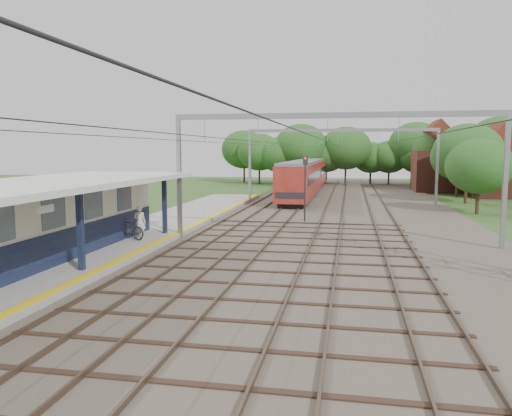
# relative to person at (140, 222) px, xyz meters

# --- Properties ---
(ground) EXTENTS (160.00, 160.00, 0.00)m
(ground) POSITION_rel_person_xyz_m (6.51, -12.95, -1.25)
(ground) COLOR #2D4C1E
(ground) RESTS_ON ground
(ballast_bed) EXTENTS (18.00, 90.00, 0.10)m
(ballast_bed) POSITION_rel_person_xyz_m (10.51, 17.05, -1.20)
(ballast_bed) COLOR #473D33
(ballast_bed) RESTS_ON ground
(platform) EXTENTS (5.00, 52.00, 0.35)m
(platform) POSITION_rel_person_xyz_m (-0.99, 1.05, -1.07)
(platform) COLOR gray
(platform) RESTS_ON ground
(yellow_stripe) EXTENTS (0.45, 52.00, 0.01)m
(yellow_stripe) POSITION_rel_person_xyz_m (1.26, 1.05, -0.89)
(yellow_stripe) COLOR yellow
(yellow_stripe) RESTS_ON platform
(station_building) EXTENTS (3.41, 18.00, 3.40)m
(station_building) POSITION_rel_person_xyz_m (-2.37, -5.95, 0.80)
(station_building) COLOR beige
(station_building) RESTS_ON platform
(canopy) EXTENTS (6.40, 20.00, 3.44)m
(canopy) POSITION_rel_person_xyz_m (-1.26, -6.95, 2.40)
(canopy) COLOR #101732
(canopy) RESTS_ON platform
(rail_tracks) EXTENTS (11.80, 88.00, 0.15)m
(rail_tracks) POSITION_rel_person_xyz_m (8.01, 17.05, -1.07)
(rail_tracks) COLOR brown
(rail_tracks) RESTS_ON ballast_bed
(catenary_system) EXTENTS (17.22, 88.00, 7.00)m
(catenary_system) POSITION_rel_person_xyz_m (9.89, 12.33, 4.26)
(catenary_system) COLOR gray
(catenary_system) RESTS_ON ground
(tree_band) EXTENTS (31.72, 30.88, 8.82)m
(tree_band) POSITION_rel_person_xyz_m (10.35, 44.17, 3.67)
(tree_band) COLOR #382619
(tree_band) RESTS_ON ground
(house_near) EXTENTS (7.00, 6.12, 7.89)m
(house_near) POSITION_rel_person_xyz_m (27.51, 33.05, 1.74)
(house_near) COLOR brown
(house_near) RESTS_ON ground
(house_far) EXTENTS (8.00, 6.12, 8.66)m
(house_far) POSITION_rel_person_xyz_m (22.51, 39.05, 1.99)
(house_far) COLOR brown
(house_far) RESTS_ON ground
(person) EXTENTS (0.66, 0.43, 1.80)m
(person) POSITION_rel_person_xyz_m (0.00, 0.00, 0.00)
(person) COLOR silver
(person) RESTS_ON platform
(bicycle) EXTENTS (1.97, 1.00, 1.14)m
(bicycle) POSITION_rel_person_xyz_m (-0.46, -0.34, -0.33)
(bicycle) COLOR black
(bicycle) RESTS_ON platform
(train) EXTENTS (2.91, 36.27, 3.83)m
(train) POSITION_rel_person_xyz_m (6.01, 34.65, 0.89)
(train) COLOR black
(train) RESTS_ON ballast_bed
(signal_post) EXTENTS (0.36, 0.31, 4.62)m
(signal_post) POSITION_rel_person_xyz_m (7.86, 9.98, 1.73)
(signal_post) COLOR black
(signal_post) RESTS_ON ground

